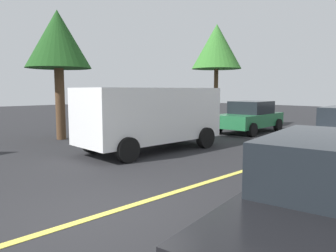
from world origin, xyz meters
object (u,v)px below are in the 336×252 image
(car_black_approaching, at_px, (331,203))
(car_green_far_lane, at_px, (250,117))
(tree_left_verge, at_px, (217,47))
(white_van, at_px, (152,115))
(tree_right_verge, at_px, (58,41))

(car_black_approaching, xyz_separation_m, car_green_far_lane, (10.22, 7.50, -0.00))
(tree_left_verge, bearing_deg, car_black_approaching, -136.75)
(white_van, xyz_separation_m, tree_left_verge, (7.02, 2.62, 3.20))
(white_van, relative_size, tree_right_verge, 0.96)
(white_van, relative_size, car_black_approaching, 1.10)
(tree_left_verge, bearing_deg, tree_right_verge, 165.95)
(white_van, relative_size, tree_left_verge, 0.92)
(tree_left_verge, distance_m, tree_right_verge, 8.42)
(car_green_far_lane, xyz_separation_m, tree_left_verge, (0.22, 2.32, 3.68))
(tree_left_verge, xyz_separation_m, tree_right_verge, (-8.17, 2.04, -0.29))
(car_black_approaching, distance_m, car_green_far_lane, 12.68)
(car_green_far_lane, xyz_separation_m, tree_right_verge, (-7.95, 4.36, 3.39))
(car_green_far_lane, bearing_deg, tree_right_verge, 151.24)
(car_black_approaching, bearing_deg, tree_left_verge, 43.25)
(car_black_approaching, height_order, tree_left_verge, tree_left_verge)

